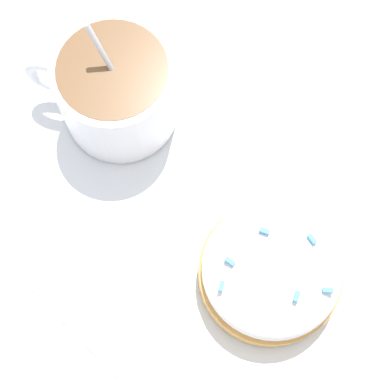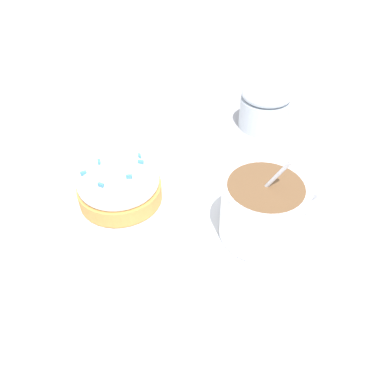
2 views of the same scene
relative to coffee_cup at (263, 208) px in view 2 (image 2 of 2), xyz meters
name	(u,v)px [view 2 (image 2 of 2)]	position (x,y,z in m)	size (l,w,h in m)	color
ground_plane	(185,214)	(-0.09, 0.01, -0.04)	(3.00, 3.00, 0.00)	#B2B2B7
paper_napkin	(185,213)	(-0.09, 0.01, -0.04)	(0.30, 0.27, 0.00)	white
coffee_cup	(263,208)	(0.00, 0.00, 0.00)	(0.11, 0.09, 0.11)	white
frosted_pastry	(119,185)	(-0.18, 0.02, -0.02)	(0.10, 0.10, 0.05)	#D19347
sugar_bowl	(265,106)	(-0.02, 0.24, -0.01)	(0.08, 0.08, 0.07)	silver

